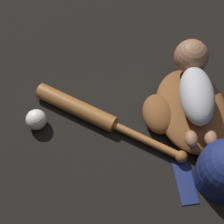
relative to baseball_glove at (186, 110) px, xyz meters
The scene contains 5 objects.
ground_plane 0.07m from the baseball_glove, 153.42° to the right, with size 6.00×6.00×0.00m, color black.
baseball_glove is the anchor object (origin of this frame).
baby_figure 0.11m from the baseball_glove, 17.44° to the right, with size 0.37×0.12×0.11m.
baseball_bat 0.32m from the baseball_glove, 92.33° to the left, with size 0.29×0.50×0.05m.
baseball 0.50m from the baseball_glove, 94.71° to the left, with size 0.07×0.07×0.07m.
Camera 1 is at (-0.59, 0.27, 1.11)m, focal length 60.00 mm.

